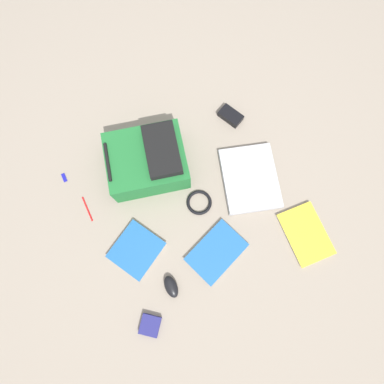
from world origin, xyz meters
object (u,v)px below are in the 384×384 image
(laptop, at_px, (250,178))
(book_comic, at_px, (216,252))
(power_brick, at_px, (231,116))
(usb_stick, at_px, (64,177))
(book_manual, at_px, (306,234))
(computer_mouse, at_px, (171,287))
(cable_coil, at_px, (199,203))
(book_blue, at_px, (136,250))
(pen_black, at_px, (87,209))
(earbud_pouch, at_px, (150,325))
(backpack, at_px, (148,161))

(laptop, height_order, book_comic, laptop)
(power_brick, bearing_deg, usb_stick, 167.11)
(book_manual, xyz_separation_m, computer_mouse, (-0.69, 0.17, 0.01))
(power_brick, bearing_deg, laptop, -110.38)
(power_brick, relative_size, usb_stick, 2.66)
(book_manual, distance_m, computer_mouse, 0.71)
(laptop, distance_m, cable_coil, 0.29)
(book_blue, height_order, usb_stick, book_blue)
(book_blue, relative_size, usb_stick, 5.89)
(pen_black, xyz_separation_m, earbud_pouch, (-0.03, -0.64, 0.01))
(book_manual, bearing_deg, earbud_pouch, 174.59)
(pen_black, bearing_deg, earbud_pouch, -92.71)
(book_blue, distance_m, pen_black, 0.33)
(book_comic, distance_m, book_blue, 0.39)
(book_comic, xyz_separation_m, book_blue, (-0.32, 0.23, 0.00))
(book_comic, relative_size, usb_stick, 6.45)
(laptop, distance_m, book_blue, 0.68)
(power_brick, xyz_separation_m, pen_black, (-0.90, -0.00, -0.01))
(book_blue, distance_m, earbud_pouch, 0.35)
(backpack, relative_size, power_brick, 3.74)
(laptop, bearing_deg, book_blue, 178.07)
(book_comic, relative_size, computer_mouse, 2.91)
(backpack, relative_size, earbud_pouch, 5.33)
(book_blue, relative_size, cable_coil, 2.18)
(book_comic, height_order, computer_mouse, computer_mouse)
(earbud_pouch, bearing_deg, book_manual, -5.41)
(book_comic, xyz_separation_m, usb_stick, (-0.43, 0.76, -0.01))
(book_blue, xyz_separation_m, cable_coil, (0.39, 0.02, -0.00))
(book_manual, distance_m, power_brick, 0.73)
(book_manual, relative_size, usb_stick, 6.61)
(book_comic, height_order, earbud_pouch, earbud_pouch)
(book_comic, height_order, usb_stick, book_comic)
(laptop, relative_size, cable_coil, 3.40)
(cable_coil, relative_size, earbud_pouch, 1.45)
(backpack, bearing_deg, book_comic, -87.16)
(computer_mouse, relative_size, pen_black, 0.76)
(book_manual, relative_size, cable_coil, 2.44)
(laptop, bearing_deg, earbud_pouch, -159.34)
(computer_mouse, distance_m, pen_black, 0.57)
(book_blue, bearing_deg, usb_stick, 102.25)
(backpack, height_order, power_brick, backpack)
(book_manual, bearing_deg, power_brick, 84.37)
(book_blue, xyz_separation_m, usb_stick, (-0.11, 0.53, -0.01))
(laptop, height_order, power_brick, power_brick)
(laptop, relative_size, earbud_pouch, 4.94)
(cable_coil, relative_size, usb_stick, 2.71)
(power_brick, height_order, usb_stick, power_brick)
(computer_mouse, bearing_deg, backpack, 76.49)
(book_blue, relative_size, computer_mouse, 2.66)
(book_comic, bearing_deg, power_brick, 48.39)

